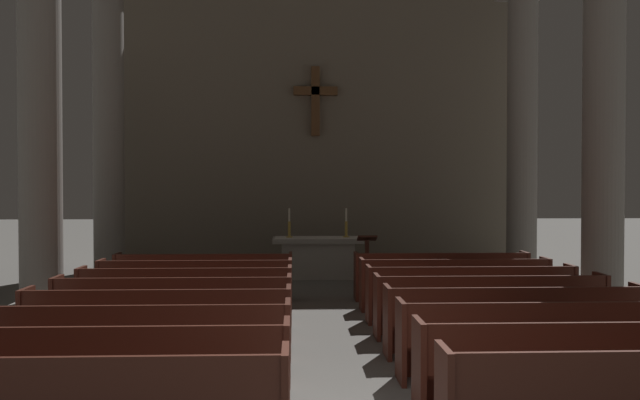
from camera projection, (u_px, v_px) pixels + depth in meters
The scene contains 23 objects.
pew_left_row_2 at pixel (111, 371), 6.38m from camera, with size 3.46×0.50×0.95m.
pew_left_row_3 at pixel (138, 344), 7.47m from camera, with size 3.46×0.50×0.95m.
pew_left_row_4 at pixel (158, 324), 8.57m from camera, with size 3.46×0.50×0.95m.
pew_left_row_5 at pixel (174, 308), 9.67m from camera, with size 3.46×0.50×0.95m.
pew_left_row_6 at pixel (186, 296), 10.76m from camera, with size 3.46×0.50×0.95m.
pew_left_row_7 at pixel (196, 285), 11.86m from camera, with size 3.46×0.50×0.95m.
pew_left_row_8 at pixel (204, 277), 12.96m from camera, with size 3.46×0.50×0.95m.
pew_right_row_2 at pixel (588, 366), 6.56m from camera, with size 3.46×0.50×0.95m.
pew_right_row_3 at pixel (546, 340), 7.66m from camera, with size 3.46×0.50×0.95m.
pew_right_row_4 at pixel (515, 321), 8.75m from camera, with size 3.46×0.50×0.95m.
pew_right_row_5 at pixel (490, 306), 9.85m from camera, with size 3.46×0.50×0.95m.
pew_right_row_6 at pixel (471, 294), 10.95m from camera, with size 3.46×0.50×0.95m.
pew_right_row_7 at pixel (454, 284), 12.04m from camera, with size 3.46×0.50×0.95m.
pew_right_row_8 at pixel (441, 276), 13.14m from camera, with size 3.46×0.50×0.95m.
column_left_second at pixel (40, 118), 11.56m from camera, with size 1.09×1.09×7.10m.
column_right_second at pixel (604, 120), 11.95m from camera, with size 1.09×1.09×7.10m.
column_left_third at pixel (109, 136), 15.82m from camera, with size 1.09×1.09×7.10m.
column_right_third at pixel (522, 138), 16.22m from camera, with size 1.09×1.09×7.10m.
altar at pixel (318, 257), 16.18m from camera, with size 2.20×0.90×1.01m.
candlestick_left at pixel (289, 228), 16.14m from camera, with size 0.16×0.16×0.71m.
candlestick_right at pixel (346, 228), 16.19m from camera, with size 0.16×0.16×0.71m.
apse_with_cross at pixel (315, 118), 18.14m from camera, with size 11.24×0.47×8.31m.
lectern at pixel (367, 261), 15.02m from camera, with size 0.44×0.36×1.15m.
Camera 1 is at (-0.58, -5.36, 2.27)m, focal length 37.00 mm.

